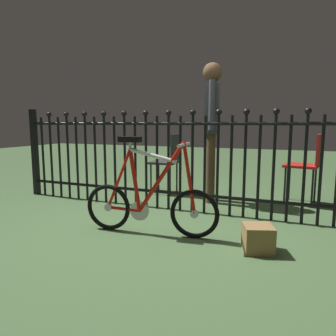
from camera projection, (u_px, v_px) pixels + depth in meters
name	position (u px, v px, depth m)	size (l,w,h in m)	color
ground_plane	(162.00, 226.00, 3.06)	(20.00, 20.00, 0.00)	#446039
iron_fence	(177.00, 158.00, 3.54)	(4.46, 0.07, 1.19)	black
bicycle	(149.00, 201.00, 2.80)	(1.25, 0.40, 0.88)	black
chair_red	(308.00, 161.00, 3.79)	(0.44, 0.44, 0.87)	black
chair_charcoal	(169.00, 158.00, 4.43)	(0.38, 0.37, 0.85)	black
person_visitor	(212.00, 119.00, 3.89)	(0.25, 0.46, 1.74)	#4C3823
display_crate	(258.00, 238.00, 2.43)	(0.22, 0.22, 0.21)	olive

